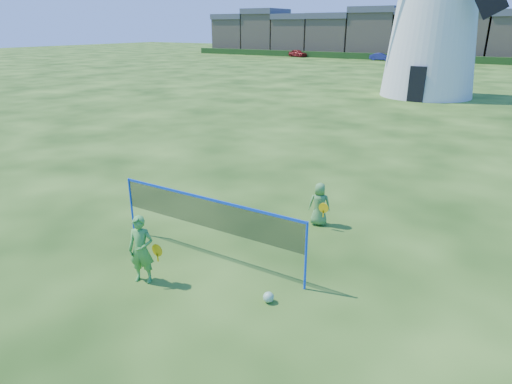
{
  "coord_description": "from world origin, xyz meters",
  "views": [
    {
      "loc": [
        5.27,
        -7.72,
        5.17
      ],
      "look_at": [
        0.2,
        0.5,
        1.5
      ],
      "focal_mm": 30.71,
      "sensor_mm": 36.0,
      "label": 1
    }
  ],
  "objects": [
    {
      "name": "ground",
      "position": [
        0.0,
        0.0,
        0.0
      ],
      "size": [
        220.0,
        220.0,
        0.0
      ],
      "primitive_type": "plane",
      "color": "black",
      "rests_on": "ground"
    },
    {
      "name": "badminton_net",
      "position": [
        -0.5,
        -0.49,
        1.14
      ],
      "size": [
        5.05,
        0.05,
        1.55
      ],
      "color": "blue",
      "rests_on": "ground"
    },
    {
      "name": "player_girl",
      "position": [
        -1.1,
        -2.01,
        0.75
      ],
      "size": [
        0.74,
        0.54,
        1.51
      ],
      "rotation": [
        0.0,
        0.0,
        0.39
      ],
      "color": "#499B3E",
      "rests_on": "ground"
    },
    {
      "name": "player_boy",
      "position": [
        0.93,
        2.63,
        0.6
      ],
      "size": [
        0.71,
        0.59,
        1.2
      ],
      "rotation": [
        0.0,
        0.0,
        3.55
      ],
      "color": "#508E44",
      "rests_on": "ground"
    },
    {
      "name": "play_ball",
      "position": [
        1.59,
        -1.29,
        0.11
      ],
      "size": [
        0.22,
        0.22,
        0.22
      ],
      "primitive_type": "sphere",
      "color": "green",
      "rests_on": "ground"
    },
    {
      "name": "terraced_houses",
      "position": [
        -18.73,
        72.0,
        3.96
      ],
      "size": [
        66.19,
        8.4,
        8.3
      ],
      "color": "#9E8569",
      "rests_on": "ground"
    },
    {
      "name": "hedge",
      "position": [
        -22.0,
        66.0,
        0.5
      ],
      "size": [
        62.0,
        0.8,
        1.0
      ],
      "primitive_type": "cube",
      "color": "#193814",
      "rests_on": "ground"
    },
    {
      "name": "car_left",
      "position": [
        -31.14,
        65.48,
        0.63
      ],
      "size": [
        3.97,
        2.69,
        1.26
      ],
      "primitive_type": "imported",
      "rotation": [
        0.0,
        0.0,
        1.21
      ],
      "color": "maroon",
      "rests_on": "ground"
    },
    {
      "name": "car_right",
      "position": [
        -16.07,
        64.92,
        0.56
      ],
      "size": [
        3.51,
        1.47,
        1.13
      ],
      "primitive_type": "imported",
      "rotation": [
        0.0,
        0.0,
        1.65
      ],
      "color": "navy",
      "rests_on": "ground"
    }
  ]
}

